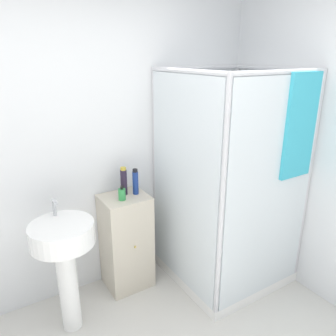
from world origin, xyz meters
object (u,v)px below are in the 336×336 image
(shampoo_bottle_tall_black, at_px, (124,181))
(shampoo_bottle_blue, at_px, (135,182))
(sink, at_px, (64,252))
(soap_dispenser, at_px, (122,194))

(shampoo_bottle_tall_black, bearing_deg, shampoo_bottle_blue, -26.14)
(sink, distance_m, shampoo_bottle_tall_black, 0.73)
(sink, bearing_deg, shampoo_bottle_blue, 18.82)
(sink, height_order, shampoo_bottle_blue, shampoo_bottle_blue)
(shampoo_bottle_tall_black, xyz_separation_m, shampoo_bottle_blue, (0.09, -0.04, -0.01))
(sink, relative_size, shampoo_bottle_tall_black, 4.20)
(soap_dispenser, distance_m, shampoo_bottle_blue, 0.17)
(soap_dispenser, relative_size, shampoo_bottle_blue, 0.57)
(sink, distance_m, shampoo_bottle_blue, 0.79)
(sink, height_order, shampoo_bottle_tall_black, shampoo_bottle_tall_black)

